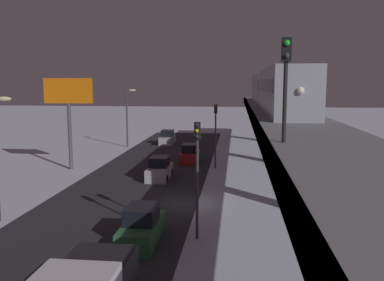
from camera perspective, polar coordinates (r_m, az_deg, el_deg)
ground_plane at (r=29.39m, az=-1.32°, el=-8.69°), size 240.00×240.00×0.00m
avenue_asphalt at (r=30.28m, az=-9.75°, el=-8.30°), size 11.00×82.66×0.01m
elevated_railway at (r=28.30m, az=13.32°, el=1.47°), size 5.00×82.66×6.13m
subway_train at (r=42.68m, az=11.16°, el=7.13°), size 2.94×36.87×3.40m
rail_signal at (r=16.23m, az=12.89°, el=9.30°), size 0.36×0.41×4.00m
sedan_silver at (r=36.67m, az=-4.53°, el=-4.09°), size 1.91×4.23×1.97m
sedan_green at (r=22.56m, az=-6.99°, el=-11.86°), size 1.80×4.45×1.97m
sedan_red at (r=44.08m, az=-0.31°, el=-2.00°), size 1.80×4.18×1.97m
sedan_silver_2 at (r=57.22m, az=-3.43°, el=0.29°), size 1.80×4.03×1.97m
traffic_light_near at (r=21.87m, az=0.72°, el=-3.18°), size 0.32×0.44×6.40m
traffic_light_mid at (r=40.42m, az=3.29°, el=1.95°), size 0.32×0.44×6.40m
commercial_billboard at (r=41.56m, az=-16.77°, el=5.43°), size 4.80×0.36×8.90m
street_lamp_far at (r=54.91m, az=-8.81°, el=4.10°), size 1.35×0.44×7.65m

